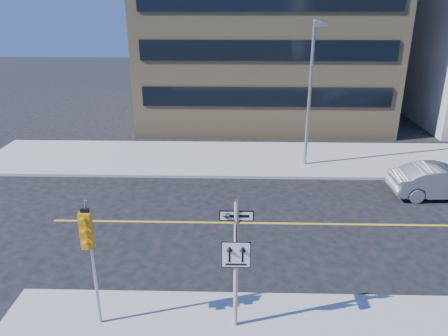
{
  "coord_description": "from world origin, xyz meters",
  "views": [
    {
      "loc": [
        -0.05,
        -12.82,
        9.15
      ],
      "look_at": [
        -0.5,
        4.0,
        2.57
      ],
      "focal_mm": 35.0,
      "sensor_mm": 36.0,
      "label": 1
    }
  ],
  "objects_px": {
    "sign_pole": "(236,258)",
    "streetlight_a": "(311,85)",
    "parked_car_b": "(442,181)",
    "traffic_signal": "(88,240)"
  },
  "relations": [
    {
      "from": "traffic_signal",
      "to": "streetlight_a",
      "type": "relative_size",
      "value": 0.5
    },
    {
      "from": "parked_car_b",
      "to": "streetlight_a",
      "type": "xyz_separation_m",
      "value": [
        -6.03,
        3.77,
        3.95
      ]
    },
    {
      "from": "traffic_signal",
      "to": "parked_car_b",
      "type": "bearing_deg",
      "value": 34.51
    },
    {
      "from": "sign_pole",
      "to": "streetlight_a",
      "type": "relative_size",
      "value": 0.51
    },
    {
      "from": "traffic_signal",
      "to": "sign_pole",
      "type": "bearing_deg",
      "value": 2.11
    },
    {
      "from": "sign_pole",
      "to": "traffic_signal",
      "type": "height_order",
      "value": "sign_pole"
    },
    {
      "from": "sign_pole",
      "to": "parked_car_b",
      "type": "relative_size",
      "value": 0.83
    },
    {
      "from": "sign_pole",
      "to": "traffic_signal",
      "type": "xyz_separation_m",
      "value": [
        -4.0,
        -0.15,
        0.59
      ]
    },
    {
      "from": "streetlight_a",
      "to": "traffic_signal",
      "type": "bearing_deg",
      "value": -120.8
    },
    {
      "from": "sign_pole",
      "to": "streetlight_a",
      "type": "distance_m",
      "value": 14.05
    }
  ]
}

